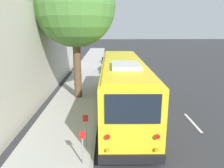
# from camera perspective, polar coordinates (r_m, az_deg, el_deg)

# --- Properties ---
(ground_plane) EXTENTS (160.00, 160.00, 0.00)m
(ground_plane) POSITION_cam_1_polar(r_m,az_deg,el_deg) (12.25, 3.71, -9.26)
(ground_plane) COLOR #333335
(sidewalk_slab) EXTENTS (80.00, 3.13, 0.15)m
(sidewalk_slab) POSITION_cam_1_polar(r_m,az_deg,el_deg) (12.38, -11.70, -8.92)
(sidewalk_slab) COLOR #B2AFA8
(sidewalk_slab) RESTS_ON ground
(curb_strip) EXTENTS (80.00, 0.14, 0.15)m
(curb_strip) POSITION_cam_1_polar(r_m,az_deg,el_deg) (12.19, -4.02, -9.01)
(curb_strip) COLOR #9D9A94
(curb_strip) RESTS_ON ground
(shuttle_bus) EXTENTS (11.26, 2.60, 3.26)m
(shuttle_bus) POSITION_cam_1_polar(r_m,az_deg,el_deg) (12.74, 2.87, -0.02)
(shuttle_bus) COLOR yellow
(shuttle_bus) RESTS_ON ground
(parked_sedan_blue) EXTENTS (4.53, 1.80, 1.27)m
(parked_sedan_blue) POSITION_cam_1_polar(r_m,az_deg,el_deg) (24.75, -0.43, 4.53)
(parked_sedan_blue) COLOR navy
(parked_sedan_blue) RESTS_ON ground
(parked_sedan_silver) EXTENTS (4.21, 1.86, 1.28)m
(parked_sedan_silver) POSITION_cam_1_polar(r_m,az_deg,el_deg) (30.54, -0.39, 6.49)
(parked_sedan_silver) COLOR #A8AAAF
(parked_sedan_silver) RESTS_ON ground
(street_tree) EXTENTS (5.25, 5.25, 9.52)m
(street_tree) POSITION_cam_1_polar(r_m,az_deg,el_deg) (15.28, -9.67, 20.64)
(street_tree) COLOR brown
(street_tree) RESTS_ON sidewalk_slab
(sign_post_near) EXTENTS (0.06, 0.22, 1.30)m
(sign_post_near) POSITION_cam_1_polar(r_m,az_deg,el_deg) (8.15, -7.69, -16.09)
(sign_post_near) COLOR gray
(sign_post_near) RESTS_ON sidewalk_slab
(sign_post_far) EXTENTS (0.06, 0.22, 1.39)m
(sign_post_far) POSITION_cam_1_polar(r_m,az_deg,el_deg) (9.20, -6.86, -11.92)
(sign_post_far) COLOR gray
(sign_post_far) RESTS_ON sidewalk_slab
(building_backdrop) EXTENTS (23.32, 8.40, 6.74)m
(building_backdrop) POSITION_cam_1_polar(r_m,az_deg,el_deg) (20.24, -26.37, 8.14)
(building_backdrop) COLOR beige
(building_backdrop) RESTS_ON ground
(lane_stripe_mid) EXTENTS (2.40, 0.14, 0.01)m
(lane_stripe_mid) POSITION_cam_1_polar(r_m,az_deg,el_deg) (12.65, 20.34, -9.39)
(lane_stripe_mid) COLOR silver
(lane_stripe_mid) RESTS_ON ground
(lane_stripe_ahead) EXTENTS (2.40, 0.14, 0.01)m
(lane_stripe_ahead) POSITION_cam_1_polar(r_m,az_deg,el_deg) (18.01, 13.49, -1.71)
(lane_stripe_ahead) COLOR silver
(lane_stripe_ahead) RESTS_ON ground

